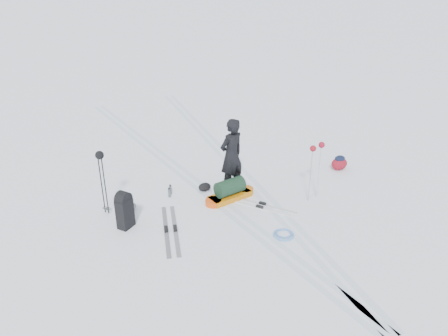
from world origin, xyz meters
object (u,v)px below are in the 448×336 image
Objects in this scene: expedition_rucksack at (125,209)px; ski_poles_black at (101,163)px; pulk_sled at (230,192)px; skier at (231,156)px.

expedition_rucksack is 1.16m from ski_poles_black.
expedition_rucksack reaches higher than pulk_sled.
ski_poles_black is at bearing 157.16° from pulk_sled.
expedition_rucksack is at bearing 171.40° from pulk_sled.
pulk_sled is at bearing 43.45° from skier.
skier is 1.23× the size of ski_poles_black.
expedition_rucksack is (-2.82, -0.27, -0.55)m from skier.
skier is 2.06× the size of expedition_rucksack.
ski_poles_black is at bearing -21.13° from skier.
skier reaches higher than ski_poles_black.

